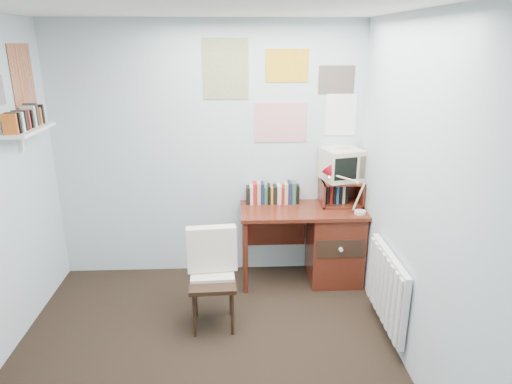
% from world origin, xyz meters
% --- Properties ---
extents(back_wall, '(3.00, 0.02, 2.50)m').
position_xyz_m(back_wall, '(0.00, 1.75, 1.25)').
color(back_wall, '#B1BFCA').
rests_on(back_wall, ground).
extents(right_wall, '(0.02, 3.50, 2.50)m').
position_xyz_m(right_wall, '(1.50, 0.00, 1.25)').
color(right_wall, '#B1BFCA').
rests_on(right_wall, ground).
extents(ceiling, '(3.00, 3.50, 0.02)m').
position_xyz_m(ceiling, '(0.00, 0.00, 2.50)').
color(ceiling, white).
rests_on(ceiling, back_wall).
extents(desk, '(1.20, 0.55, 0.76)m').
position_xyz_m(desk, '(1.17, 1.48, 0.41)').
color(desk, '#592114').
rests_on(desk, ground).
extents(desk_chair, '(0.43, 0.42, 0.81)m').
position_xyz_m(desk_chair, '(0.06, 0.73, 0.41)').
color(desk_chair, black).
rests_on(desk_chair, ground).
extents(desk_lamp, '(0.32, 0.29, 0.39)m').
position_xyz_m(desk_lamp, '(1.42, 1.32, 0.96)').
color(desk_lamp, red).
rests_on(desk_lamp, desk).
extents(tv_riser, '(0.40, 0.30, 0.25)m').
position_xyz_m(tv_riser, '(1.29, 1.59, 0.89)').
color(tv_riser, '#592114').
rests_on(tv_riser, desk).
extents(crt_tv, '(0.42, 0.40, 0.33)m').
position_xyz_m(crt_tv, '(1.29, 1.61, 1.18)').
color(crt_tv, beige).
rests_on(crt_tv, tv_riser).
extents(book_row, '(0.60, 0.14, 0.22)m').
position_xyz_m(book_row, '(0.66, 1.66, 0.87)').
color(book_row, '#592114').
rests_on(book_row, desk).
extents(radiator, '(0.09, 0.80, 0.60)m').
position_xyz_m(radiator, '(1.46, 0.55, 0.42)').
color(radiator, white).
rests_on(radiator, right_wall).
extents(wall_shelf, '(0.20, 0.62, 0.24)m').
position_xyz_m(wall_shelf, '(-1.40, 1.10, 1.62)').
color(wall_shelf, white).
rests_on(wall_shelf, left_wall).
extents(posters_back, '(1.20, 0.01, 0.90)m').
position_xyz_m(posters_back, '(0.70, 1.74, 1.85)').
color(posters_back, white).
rests_on(posters_back, back_wall).
extents(posters_left, '(0.01, 0.70, 0.60)m').
position_xyz_m(posters_left, '(-1.49, 1.10, 2.00)').
color(posters_left, white).
rests_on(posters_left, left_wall).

